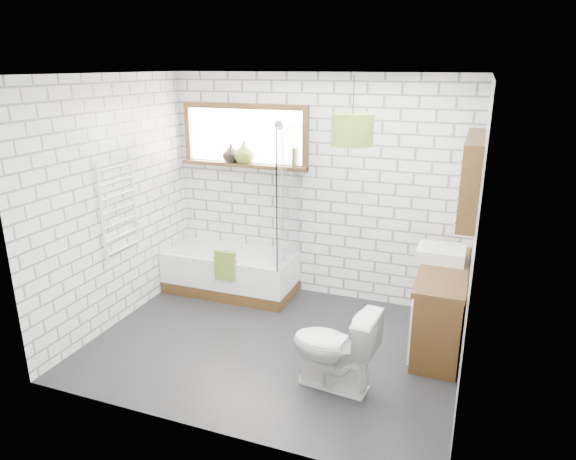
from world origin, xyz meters
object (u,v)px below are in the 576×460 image
at_px(vanity, 442,306).
at_px(toilet, 334,347).
at_px(bathtub, 231,272).
at_px(pendant, 352,129).
at_px(basin, 441,254).

relative_size(vanity, toilet, 1.84).
xyz_separation_m(vanity, toilet, (-0.77, -1.06, -0.02)).
height_order(bathtub, toilet, toilet).
bearing_deg(bathtub, pendant, -33.70).
height_order(toilet, pendant, pendant).
bearing_deg(pendant, vanity, 45.45).
bearing_deg(toilet, vanity, 150.06).
height_order(bathtub, vanity, vanity).
xyz_separation_m(basin, toilet, (-0.71, -1.27, -0.47)).
bearing_deg(basin, bathtub, 176.63).
distance_m(vanity, toilet, 1.31).
bearing_deg(bathtub, basin, -3.37).
distance_m(toilet, pendant, 1.76).
distance_m(vanity, pendant, 2.02).
bearing_deg(basin, vanity, -73.87).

